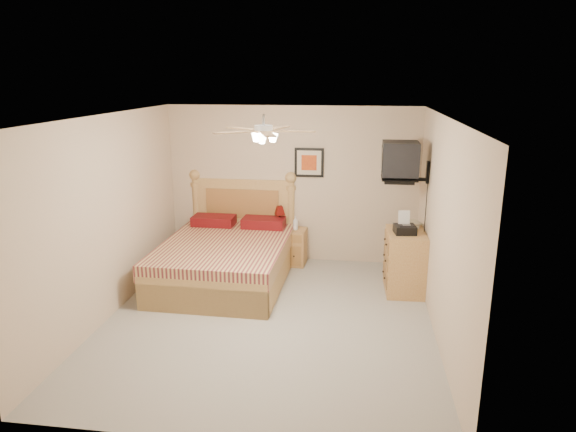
% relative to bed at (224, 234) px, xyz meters
% --- Properties ---
extents(floor, '(4.50, 4.50, 0.00)m').
position_rel_bed_xyz_m(floor, '(0.84, -1.12, -0.73)').
color(floor, gray).
rests_on(floor, ground).
extents(ceiling, '(4.00, 4.50, 0.04)m').
position_rel_bed_xyz_m(ceiling, '(0.84, -1.12, 1.77)').
color(ceiling, white).
rests_on(ceiling, ground).
extents(wall_back, '(4.00, 0.04, 2.50)m').
position_rel_bed_xyz_m(wall_back, '(0.84, 1.13, 0.52)').
color(wall_back, '#C5AD91').
rests_on(wall_back, ground).
extents(wall_front, '(4.00, 0.04, 2.50)m').
position_rel_bed_xyz_m(wall_front, '(0.84, -3.37, 0.52)').
color(wall_front, '#C5AD91').
rests_on(wall_front, ground).
extents(wall_left, '(0.04, 4.50, 2.50)m').
position_rel_bed_xyz_m(wall_left, '(-1.16, -1.12, 0.52)').
color(wall_left, '#C5AD91').
rests_on(wall_left, ground).
extents(wall_right, '(0.04, 4.50, 2.50)m').
position_rel_bed_xyz_m(wall_right, '(2.84, -1.12, 0.52)').
color(wall_right, '#C5AD91').
rests_on(wall_right, ground).
extents(bed, '(1.77, 2.30, 1.47)m').
position_rel_bed_xyz_m(bed, '(0.00, 0.00, 0.00)').
color(bed, tan).
rests_on(bed, ground).
extents(nightstand, '(0.55, 0.43, 0.58)m').
position_rel_bed_xyz_m(nightstand, '(0.83, 0.88, -0.44)').
color(nightstand, '#A57B38').
rests_on(nightstand, ground).
extents(table_lamp, '(0.25, 0.25, 0.37)m').
position_rel_bed_xyz_m(table_lamp, '(0.67, 0.93, 0.03)').
color(table_lamp, '#540805').
rests_on(table_lamp, nightstand).
extents(lotion_bottle, '(0.09, 0.09, 0.22)m').
position_rel_bed_xyz_m(lotion_bottle, '(0.93, 0.88, -0.05)').
color(lotion_bottle, silver).
rests_on(lotion_bottle, nightstand).
extents(framed_picture, '(0.46, 0.04, 0.46)m').
position_rel_bed_xyz_m(framed_picture, '(1.11, 1.11, 0.89)').
color(framed_picture, black).
rests_on(framed_picture, wall_back).
extents(dresser, '(0.54, 0.75, 0.87)m').
position_rel_bed_xyz_m(dresser, '(2.57, 0.03, -0.30)').
color(dresser, '#A66A33').
rests_on(dresser, ground).
extents(fax_machine, '(0.32, 0.33, 0.30)m').
position_rel_bed_xyz_m(fax_machine, '(2.54, -0.05, 0.28)').
color(fax_machine, black).
rests_on(fax_machine, dresser).
extents(magazine_lower, '(0.26, 0.31, 0.03)m').
position_rel_bed_xyz_m(magazine_lower, '(2.56, 0.31, 0.15)').
color(magazine_lower, beige).
rests_on(magazine_lower, dresser).
extents(magazine_upper, '(0.29, 0.33, 0.02)m').
position_rel_bed_xyz_m(magazine_upper, '(2.58, 0.35, 0.17)').
color(magazine_upper, gray).
rests_on(magazine_upper, magazine_lower).
extents(wall_tv, '(0.56, 0.46, 0.58)m').
position_rel_bed_xyz_m(wall_tv, '(2.59, 0.22, 1.08)').
color(wall_tv, black).
rests_on(wall_tv, wall_right).
extents(ceiling_fan, '(1.14, 1.14, 0.28)m').
position_rel_bed_xyz_m(ceiling_fan, '(0.84, -1.32, 1.63)').
color(ceiling_fan, silver).
rests_on(ceiling_fan, ceiling).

